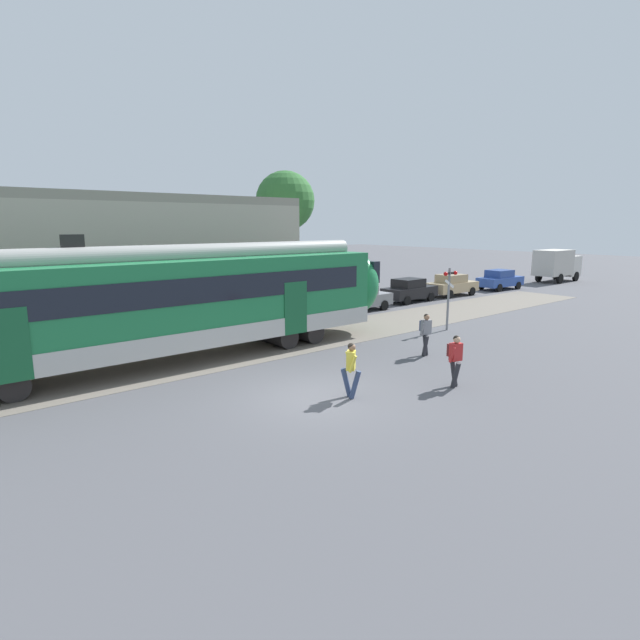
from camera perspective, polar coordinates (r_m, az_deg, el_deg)
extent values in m
plane|color=#515156|center=(14.98, -0.39, -8.79)|extent=(160.00, 160.00, 0.00)
cube|color=#B7B7B2|center=(18.98, -17.64, -1.77)|extent=(18.00, 3.06, 0.70)
cube|color=#1E7542|center=(18.72, -17.91, 2.87)|extent=(18.00, 3.00, 2.40)
cube|color=black|center=(17.30, -16.06, 3.02)|extent=(16.56, 0.03, 0.90)
cube|color=#165731|center=(19.93, -2.79, 1.38)|extent=(1.10, 0.04, 2.10)
cube|color=#165731|center=(16.18, -32.08, -2.55)|extent=(1.10, 0.04, 2.10)
cylinder|color=#9C9C97|center=(18.59, -18.16, 7.08)|extent=(17.64, 0.70, 0.70)
cube|color=black|center=(17.75, -26.45, 8.11)|extent=(0.70, 0.12, 0.40)
cylinder|color=black|center=(22.16, -2.37, -1.07)|extent=(0.90, 2.40, 0.90)
cylinder|color=black|center=(21.36, -5.36, -1.57)|extent=(0.90, 2.40, 0.90)
cylinder|color=black|center=(17.96, -32.12, -5.64)|extent=(0.90, 2.40, 0.90)
ellipsoid|color=#1E7542|center=(23.96, 3.84, 4.19)|extent=(1.80, 2.85, 2.95)
cube|color=black|center=(24.14, 4.46, 5.66)|extent=(0.40, 2.40, 1.00)
cylinder|color=navy|center=(14.73, 4.03, -7.40)|extent=(0.34, 0.37, 0.87)
cylinder|color=navy|center=(14.93, 3.04, -7.13)|extent=(0.34, 0.37, 0.87)
cube|color=gold|center=(14.62, 3.56, -4.62)|extent=(0.43, 0.41, 0.56)
cylinder|color=gold|center=(14.86, 3.36, -4.57)|extent=(0.23, 0.25, 0.52)
cylinder|color=gold|center=(14.42, 3.77, -5.05)|extent=(0.23, 0.25, 0.52)
sphere|color=brown|center=(14.52, 3.66, -3.14)|extent=(0.22, 0.22, 0.22)
sphere|color=black|center=(14.52, 3.58, -3.02)|extent=(0.20, 0.20, 0.20)
cylinder|color=#28282D|center=(16.14, 15.25, -6.11)|extent=(0.22, 0.38, 0.87)
cylinder|color=#28282D|center=(16.46, 15.03, -5.78)|extent=(0.22, 0.38, 0.87)
cube|color=red|center=(16.11, 15.26, -3.53)|extent=(0.40, 0.31, 0.56)
cylinder|color=red|center=(16.33, 15.62, -3.53)|extent=(0.14, 0.26, 0.52)
cylinder|color=red|center=(15.92, 14.88, -3.87)|extent=(0.14, 0.26, 0.52)
sphere|color=tan|center=(16.01, 15.38, -2.19)|extent=(0.22, 0.22, 0.22)
sphere|color=black|center=(16.02, 15.34, -2.07)|extent=(0.20, 0.20, 0.20)
cube|color=maroon|center=(16.23, 14.83, -3.32)|extent=(0.31, 0.21, 0.40)
cylinder|color=#28282D|center=(19.66, 11.95, -2.92)|extent=(0.25, 0.38, 0.87)
cylinder|color=#28282D|center=(19.98, 11.94, -2.69)|extent=(0.25, 0.38, 0.87)
cube|color=gray|center=(19.67, 12.03, -0.79)|extent=(0.42, 0.34, 0.56)
cylinder|color=gray|center=(19.86, 12.43, -0.84)|extent=(0.16, 0.26, 0.52)
cylinder|color=gray|center=(19.49, 11.61, -1.03)|extent=(0.16, 0.26, 0.52)
sphere|color=#9E7051|center=(19.58, 12.11, 0.31)|extent=(0.22, 0.22, 0.22)
sphere|color=black|center=(19.59, 12.08, 0.41)|extent=(0.20, 0.20, 0.20)
cube|color=navy|center=(19.81, 11.75, -0.64)|extent=(0.32, 0.24, 0.40)
cube|color=gray|center=(29.45, 4.58, 2.28)|extent=(4.01, 1.66, 0.68)
cube|color=slate|center=(29.26, 4.39, 3.45)|extent=(1.91, 1.45, 0.56)
cube|color=black|center=(29.93, 5.70, 3.52)|extent=(0.13, 1.37, 0.48)
cylinder|color=black|center=(30.91, 5.20, 2.04)|extent=(0.60, 0.20, 0.60)
cylinder|color=black|center=(29.85, 7.32, 1.68)|extent=(0.60, 0.20, 0.60)
cylinder|color=black|center=(29.22, 1.77, 1.56)|extent=(0.60, 0.20, 0.60)
cylinder|color=black|center=(28.10, 3.88, 1.16)|extent=(0.60, 0.20, 0.60)
cube|color=black|center=(33.33, 10.20, 3.15)|extent=(4.04, 1.75, 0.68)
cube|color=black|center=(33.14, 10.08, 4.19)|extent=(1.94, 1.49, 0.56)
cube|color=black|center=(33.89, 11.08, 4.23)|extent=(0.16, 1.37, 0.48)
cylinder|color=black|center=(34.82, 10.46, 2.90)|extent=(0.61, 0.22, 0.60)
cylinder|color=black|center=(33.89, 12.52, 2.61)|extent=(0.61, 0.22, 0.60)
cylinder|color=black|center=(32.92, 7.77, 2.53)|extent=(0.61, 0.22, 0.60)
cylinder|color=black|center=(31.94, 9.88, 2.21)|extent=(0.61, 0.22, 0.60)
cube|color=tan|center=(36.81, 14.87, 3.68)|extent=(4.07, 1.81, 0.68)
cube|color=#9D8662|center=(36.63, 14.77, 4.63)|extent=(1.96, 1.52, 0.56)
cube|color=black|center=(37.38, 15.67, 4.64)|extent=(0.18, 1.37, 0.48)
cylinder|color=black|center=(38.30, 15.08, 3.43)|extent=(0.61, 0.23, 0.60)
cylinder|color=black|center=(37.38, 16.96, 3.15)|extent=(0.61, 0.23, 0.60)
cylinder|color=black|center=(36.38, 12.67, 3.16)|extent=(0.61, 0.23, 0.60)
cylinder|color=black|center=(35.41, 14.60, 2.86)|extent=(0.61, 0.23, 0.60)
cube|color=#284799|center=(41.53, 19.89, 4.18)|extent=(4.09, 1.87, 0.68)
cube|color=navy|center=(41.34, 19.83, 5.02)|extent=(1.98, 1.55, 0.56)
cube|color=black|center=(42.14, 20.55, 5.02)|extent=(0.20, 1.37, 0.48)
cylinder|color=black|center=(43.02, 19.93, 3.93)|extent=(0.61, 0.23, 0.60)
cylinder|color=black|center=(42.18, 21.68, 3.69)|extent=(0.61, 0.23, 0.60)
cylinder|color=black|center=(40.99, 17.99, 3.74)|extent=(0.61, 0.23, 0.60)
cylinder|color=black|center=(40.11, 19.79, 3.48)|extent=(0.61, 0.23, 0.60)
cube|color=beige|center=(50.70, 26.34, 5.58)|extent=(1.84, 1.94, 1.80)
cube|color=black|center=(51.51, 26.81, 5.94)|extent=(0.07, 1.71, 0.70)
cube|color=#BCB7AD|center=(48.42, 25.11, 5.96)|extent=(3.64, 2.07, 2.20)
cylinder|color=black|center=(51.16, 25.35, 4.69)|extent=(0.84, 0.26, 0.84)
cylinder|color=black|center=(50.39, 27.18, 4.45)|extent=(0.84, 0.26, 0.84)
cylinder|color=black|center=(48.52, 23.71, 4.53)|extent=(0.84, 0.26, 0.84)
cylinder|color=black|center=(47.67, 25.73, 4.27)|extent=(0.84, 0.26, 0.84)
cylinder|color=gray|center=(24.68, 14.44, 2.30)|extent=(0.11, 0.11, 3.00)
cube|color=black|center=(24.53, 14.58, 5.19)|extent=(0.80, 0.10, 0.10)
sphere|color=red|center=(24.19, 14.17, 5.13)|extent=(0.20, 0.20, 0.20)
sphere|color=red|center=(24.80, 15.21, 5.22)|extent=(0.20, 0.20, 0.20)
cube|color=white|center=(24.56, 14.58, 4.02)|extent=(0.72, 0.03, 0.48)
cube|color=#B2A899|center=(25.36, -24.05, 5.34)|extent=(19.69, 5.00, 6.00)
cube|color=gray|center=(25.30, -24.63, 12.56)|extent=(19.69, 5.00, 0.40)
cylinder|color=brown|center=(36.23, -3.91, 7.02)|extent=(0.32, 0.32, 5.19)
sphere|color=#2D662D|center=(36.18, -3.99, 13.43)|extent=(4.15, 4.15, 4.15)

